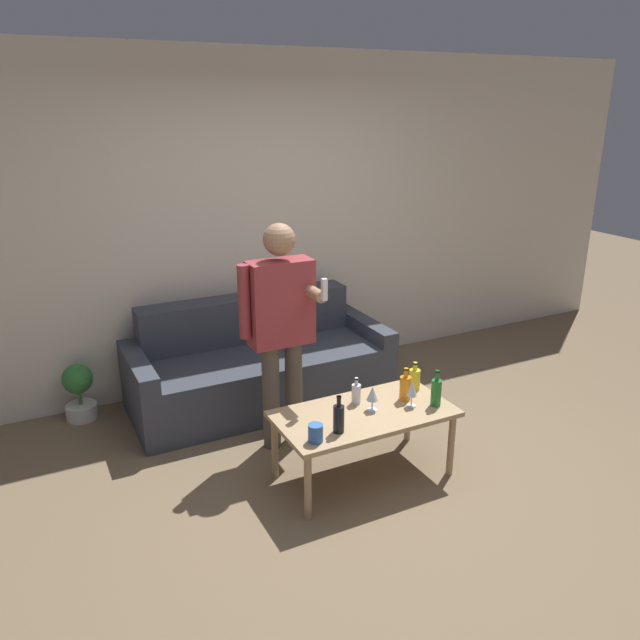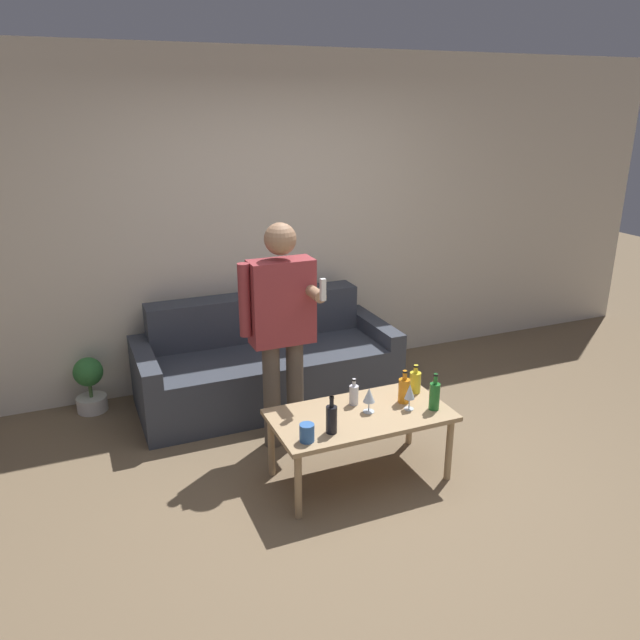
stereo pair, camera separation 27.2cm
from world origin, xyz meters
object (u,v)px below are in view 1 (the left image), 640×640
Objects in this scene: couch at (259,366)px; bottle_orange at (405,387)px; person_standing_front at (280,321)px; coffee_table at (364,419)px.

bottle_orange is (0.52, -1.29, 0.25)m from couch.
person_standing_front is at bearing 137.83° from bottle_orange.
couch is 1.34m from coffee_table.
person_standing_front is (-0.30, 0.60, 0.51)m from coffee_table.
bottle_orange is 0.14× the size of person_standing_front.
bottle_orange reaches higher than coffee_table.
couch is at bearing 81.41° from person_standing_front.
person_standing_front is (-0.63, 0.57, 0.37)m from bottle_orange.
couch reaches higher than coffee_table.
couch is at bearing 111.75° from bottle_orange.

